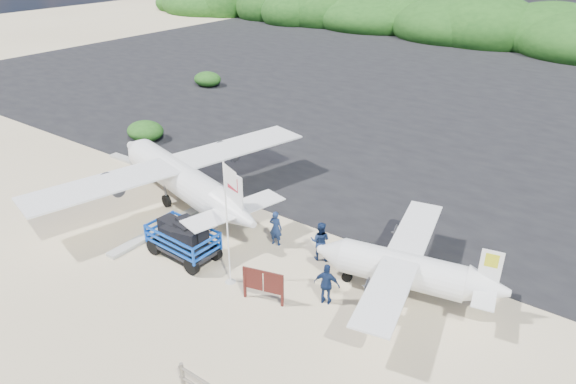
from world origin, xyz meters
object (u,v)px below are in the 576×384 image
(baggage_cart, at_px, (185,256))
(crew_a, at_px, (276,228))
(crew_c, at_px, (327,284))
(aircraft_small, at_px, (369,71))
(flagpole, at_px, (231,282))
(crew_b, at_px, (320,241))
(signboard, at_px, (264,301))

(baggage_cart, height_order, crew_a, crew_a)
(crew_c, relative_size, aircraft_small, 0.23)
(flagpole, xyz_separation_m, crew_b, (1.93, 3.35, 0.85))
(baggage_cart, relative_size, signboard, 1.92)
(flagpole, bearing_deg, signboard, -5.77)
(crew_b, bearing_deg, baggage_cart, 12.43)
(baggage_cart, xyz_separation_m, crew_a, (2.51, 2.97, 0.81))
(crew_b, height_order, aircraft_small, crew_b)
(signboard, xyz_separation_m, crew_b, (0.17, 3.53, 0.85))
(baggage_cart, distance_m, crew_c, 6.48)
(signboard, bearing_deg, crew_b, 72.12)
(flagpole, relative_size, crew_c, 3.12)
(crew_b, bearing_deg, crew_a, -16.87)
(baggage_cart, height_order, flagpole, flagpole)
(flagpole, height_order, crew_c, flagpole)
(flagpole, bearing_deg, aircraft_small, 109.26)
(crew_b, relative_size, crew_c, 1.04)
(signboard, distance_m, crew_c, 2.42)
(baggage_cart, height_order, crew_c, crew_c)
(signboard, distance_m, crew_a, 3.96)
(baggage_cart, relative_size, aircraft_small, 0.44)
(crew_c, bearing_deg, crew_b, -68.01)
(signboard, height_order, aircraft_small, aircraft_small)
(flagpole, bearing_deg, baggage_cart, 176.00)
(baggage_cart, distance_m, flagpole, 2.71)
(flagpole, xyz_separation_m, signboard, (1.76, -0.18, 0.00))
(aircraft_small, bearing_deg, crew_b, 103.14)
(baggage_cart, bearing_deg, crew_a, 51.99)
(signboard, bearing_deg, baggage_cart, 160.11)
(aircraft_small, bearing_deg, crew_c, 104.17)
(crew_c, bearing_deg, flagpole, 1.24)
(flagpole, height_order, crew_a, flagpole)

